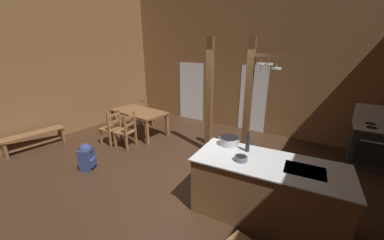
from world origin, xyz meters
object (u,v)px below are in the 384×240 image
Objects in this scene: mixing_bowl_on_counter at (241,158)px; backpack at (86,156)px; ladderback_chair_by_post at (126,131)px; ladderback_chair_near_window at (147,111)px; stockpot_on_counter at (229,141)px; kitchen_island at (266,190)px; dining_table at (139,114)px; bench_along_left_wall at (34,138)px; stove_range at (380,147)px; bottle_tall_on_counter at (248,144)px; ladderback_chair_at_table_end at (111,128)px.

backpack is at bearing -171.15° from mixing_bowl_on_counter.
ladderback_chair_by_post is at bearing 167.52° from mixing_bowl_on_counter.
ladderback_chair_near_window is at bearing 118.19° from ladderback_chair_by_post.
kitchen_island is at bearing -17.83° from stockpot_on_counter.
dining_table is 2.75m from bench_along_left_wall.
stove_range is 3.95× the size of bottle_tall_on_counter.
ladderback_chair_at_table_end is (0.40, -1.78, 0.00)m from ladderback_chair_near_window.
stove_range is 0.75× the size of dining_table.
ladderback_chair_near_window is 1.59× the size of backpack.
dining_table is 0.96m from ladderback_chair_at_table_end.
stockpot_on_counter is (4.99, 1.07, 0.71)m from bench_along_left_wall.
bottle_tall_on_counter reaches higher than stockpot_on_counter.
ladderback_chair_at_table_end is at bearing 170.17° from mixing_bowl_on_counter.
ladderback_chair_at_table_end is at bearing 175.70° from stockpot_on_counter.
kitchen_island reaches higher than dining_table.
ladderback_chair_at_table_end is at bearing 43.42° from bench_along_left_wall.
ladderback_chair_by_post is at bearing -61.81° from ladderback_chair_near_window.
ladderback_chair_near_window reaches higher than bench_along_left_wall.
stockpot_on_counter is (2.88, 0.92, 0.70)m from backpack.
bottle_tall_on_counter is at bearing -4.79° from ladderback_chair_at_table_end.
ladderback_chair_by_post is at bearing 173.58° from stockpot_on_counter.
stove_range is 6.43m from ladderback_chair_at_table_end.
backpack is (-5.27, -3.56, -0.17)m from stove_range.
stove_range reaches higher than bench_along_left_wall.
bottle_tall_on_counter is (-2.05, -2.70, 0.59)m from stove_range.
dining_table is 3.70m from stockpot_on_counter.
backpack is at bearing -59.61° from ladderback_chair_at_table_end.
ladderback_chair_at_table_end is 3.63m from stockpot_on_counter.
backpack is (-3.62, -0.69, -0.15)m from kitchen_island.
stove_range is 3.49× the size of stockpot_on_counter.
stockpot_on_counter is at bearing 132.01° from mixing_bowl_on_counter.
ladderback_chair_near_window is 5.03m from mixing_bowl_on_counter.
ladderback_chair_by_post is (-5.45, -2.30, -0.03)m from stove_range.
kitchen_island reaches higher than backpack.
bench_along_left_wall is at bearing -176.13° from backpack.
kitchen_island is 5.79m from bench_along_left_wall.
ladderback_chair_at_table_end is at bearing -77.46° from ladderback_chair_near_window.
bottle_tall_on_counter reaches higher than ladderback_chair_by_post.
ladderback_chair_by_post is 0.52m from ladderback_chair_at_table_end.
ladderback_chair_by_post is (-3.80, 0.58, -0.02)m from kitchen_island.
kitchen_island is 0.65m from mixing_bowl_on_counter.
stove_range is 6.40m from ladderback_chair_near_window.
bench_along_left_wall is at bearing -173.10° from mixing_bowl_on_counter.
ladderback_chair_at_table_end is at bearing -96.26° from dining_table.
ladderback_chair_at_table_end is at bearing 175.21° from bottle_tall_on_counter.
mixing_bowl_on_counter is at bearing -9.83° from ladderback_chair_at_table_end.
kitchen_island is at bearing -8.70° from ladderback_chair_by_post.
kitchen_island is at bearing 8.23° from bench_along_left_wall.
mixing_bowl_on_counter is at bearing 8.85° from backpack.
ladderback_chair_by_post reaches higher than dining_table.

